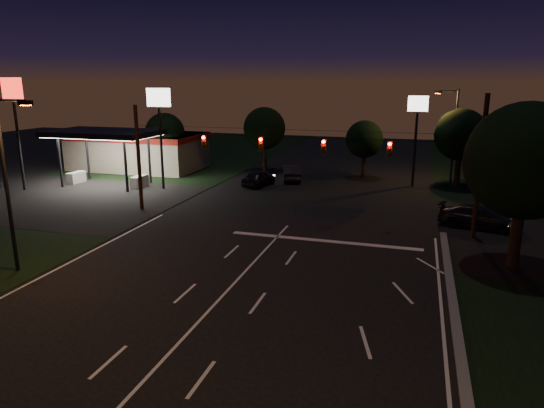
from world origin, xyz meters
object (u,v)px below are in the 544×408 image
at_px(utility_pole_right, 473,237).
at_px(car_oncoming_a, 259,178).
at_px(tree_right_near, 525,162).
at_px(car_oncoming_b, 292,173).
at_px(car_cross, 479,217).

relative_size(utility_pole_right, car_oncoming_a, 2.08).
xyz_separation_m(utility_pole_right, tree_right_near, (1.53, -4.83, 5.68)).
height_order(car_oncoming_b, car_cross, car_oncoming_b).
bearing_deg(car_cross, tree_right_near, -159.77).
distance_m(car_oncoming_b, car_cross, 20.30).
bearing_deg(car_oncoming_a, tree_right_near, 151.34).
bearing_deg(tree_right_near, utility_pole_right, 107.53).
relative_size(car_oncoming_a, car_cross, 0.83).
height_order(tree_right_near, car_oncoming_a, tree_right_near).
bearing_deg(car_cross, car_oncoming_b, 65.04).
xyz_separation_m(car_oncoming_b, car_cross, (16.20, -12.23, -0.02)).
bearing_deg(tree_right_near, car_cross, 98.14).
bearing_deg(utility_pole_right, car_oncoming_b, 137.33).
distance_m(tree_right_near, car_oncoming_a, 25.60).
relative_size(tree_right_near, car_oncoming_a, 2.02).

